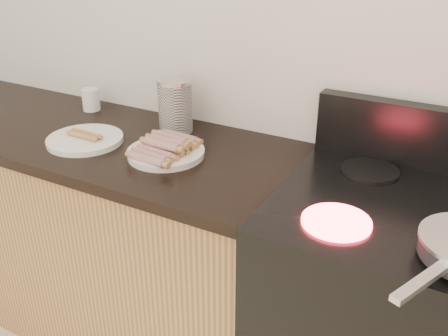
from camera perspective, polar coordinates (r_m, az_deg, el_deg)
The scene contains 13 objects.
wall_back at distance 1.84m, azimuth -0.17°, elevation 16.61°, with size 4.00×0.04×2.60m, color silver.
cabinet_base at distance 2.35m, azimuth -19.16°, elevation -5.48°, with size 2.20×0.59×0.86m, color #A8744C.
counter_slab at distance 2.16m, azimuth -20.89°, elevation 4.77°, with size 2.20×0.62×0.04m, color black.
stove at distance 1.71m, azimuth 18.62°, elevation -17.76°, with size 0.76×0.65×0.91m.
stove_panel at distance 1.66m, azimuth 23.35°, elevation 2.93°, with size 0.76×0.06×0.20m, color black.
burner_near_left at distance 1.32m, azimuth 12.72°, elevation -6.01°, with size 0.18×0.18×0.01m, color #FF1E2D.
burner_far_left at distance 1.61m, azimuth 16.32°, elevation -0.26°, with size 0.18×0.18×0.01m, color black.
main_plate at distance 1.69m, azimuth -6.65°, elevation 1.62°, with size 0.26×0.26×0.02m, color silver.
side_plate at distance 1.86m, azimuth -15.59°, elevation 3.14°, with size 0.27×0.27×0.02m, color white.
hotdog_pile at distance 1.68m, azimuth -6.70°, elevation 2.53°, with size 0.13×0.25×0.05m.
plain_sausages at distance 1.85m, azimuth -15.66°, elevation 3.69°, with size 0.13×0.05×0.02m.
canister at distance 1.87m, azimuth -5.59°, elevation 7.10°, with size 0.13×0.13×0.20m.
mug at distance 2.17m, azimuth -14.99°, elevation 7.56°, with size 0.07×0.07×0.09m, color silver.
Camera 1 is at (0.88, 0.41, 1.61)m, focal length 40.00 mm.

